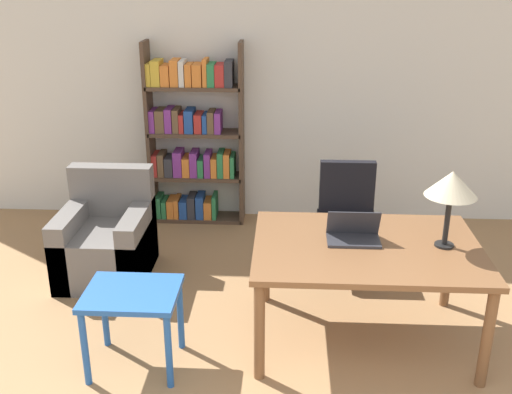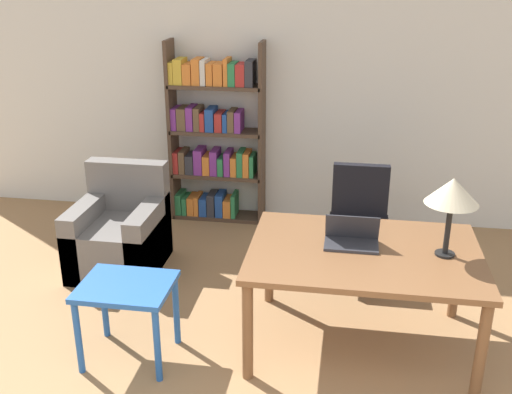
# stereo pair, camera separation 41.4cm
# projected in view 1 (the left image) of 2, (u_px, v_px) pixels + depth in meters

# --- Properties ---
(wall_back) EXTENTS (8.00, 0.06, 2.70)m
(wall_back) POSITION_uv_depth(u_px,v_px,m) (294.00, 88.00, 5.91)
(wall_back) COLOR silver
(wall_back) RESTS_ON ground_plane
(desk) EXTENTS (1.52, 1.08, 0.73)m
(desk) POSITION_uv_depth(u_px,v_px,m) (366.00, 256.00, 4.04)
(desk) COLOR brown
(desk) RESTS_ON ground_plane
(laptop) EXTENTS (0.36, 0.21, 0.21)m
(laptop) POSITION_uv_depth(u_px,v_px,m) (353.00, 234.00, 4.06)
(laptop) COLOR #2D2D33
(laptop) RESTS_ON desk
(table_lamp) EXTENTS (0.34, 0.34, 0.53)m
(table_lamp) POSITION_uv_depth(u_px,v_px,m) (452.00, 185.00, 3.84)
(table_lamp) COLOR black
(table_lamp) RESTS_ON desk
(office_chair) EXTENTS (0.52, 0.52, 0.92)m
(office_chair) POSITION_uv_depth(u_px,v_px,m) (347.00, 222.00, 5.14)
(office_chair) COLOR black
(office_chair) RESTS_ON ground_plane
(side_table_blue) EXTENTS (0.60, 0.49, 0.56)m
(side_table_blue) POSITION_uv_depth(u_px,v_px,m) (133.00, 304.00, 3.82)
(side_table_blue) COLOR #2356A3
(side_table_blue) RESTS_ON ground_plane
(armchair) EXTENTS (0.71, 0.78, 0.88)m
(armchair) POSITION_uv_depth(u_px,v_px,m) (107.00, 242.00, 5.06)
(armchair) COLOR #66605B
(armchair) RESTS_ON ground_plane
(bookshelf) EXTENTS (0.95, 0.28, 1.82)m
(bookshelf) POSITION_uv_depth(u_px,v_px,m) (192.00, 141.00, 5.97)
(bookshelf) COLOR #4C3828
(bookshelf) RESTS_ON ground_plane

